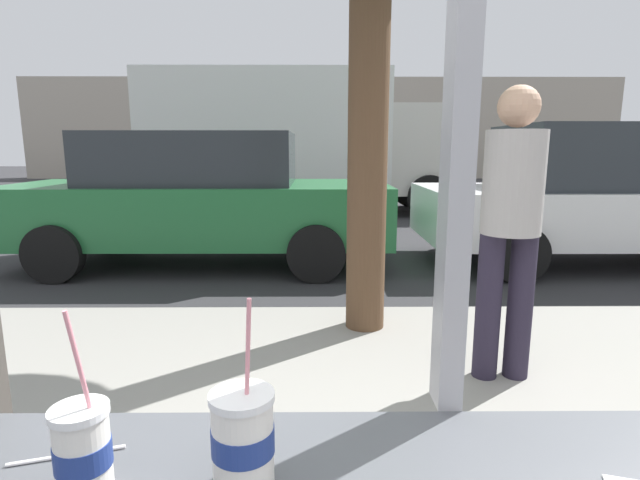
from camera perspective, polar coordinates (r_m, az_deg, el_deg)
The scene contains 10 objects.
ground_plane at distance 9.00m, azimuth 1.32°, elevation 1.46°, with size 60.00×60.00×0.00m, color #2D2D30.
sidewalk_strip at distance 2.85m, azimuth 5.43°, elevation -18.31°, with size 16.00×2.80×0.15m, color gray.
building_facade_far at distance 23.94m, azimuth 0.22°, elevation 12.87°, with size 28.00×1.20×4.66m, color #A89E8E.
soda_cup_left at distance 0.88m, azimuth -26.01°, elevation -21.45°, with size 0.09×0.09×0.31m.
soda_cup_right at distance 0.84m, azimuth -9.01°, elevation -22.00°, with size 0.10×0.10×0.32m.
loose_straw at distance 1.03m, azimuth -27.47°, elevation -21.48°, with size 0.01×0.01×0.19m, color white.
parked_car_green at distance 6.26m, azimuth -13.87°, elevation 4.81°, with size 4.61×1.93×1.64m.
parked_car_white at distance 7.06m, azimuth 30.03°, elevation 4.57°, with size 4.42×2.02×1.73m.
box_truck at distance 11.16m, azimuth -2.49°, elevation 11.81°, with size 7.03×2.44×3.06m.
pedestrian at distance 2.86m, azimuth 21.44°, elevation 2.54°, with size 0.32×0.32×1.63m.
Camera 1 is at (-0.28, -0.87, 1.46)m, focal length 27.32 mm.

